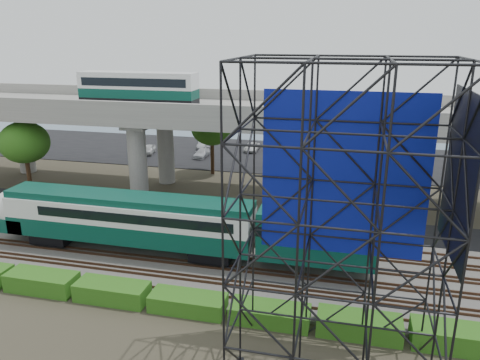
# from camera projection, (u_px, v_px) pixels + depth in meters

# --- Properties ---
(ground) EXTENTS (140.00, 140.00, 0.00)m
(ground) POSITION_uv_depth(u_px,v_px,m) (195.00, 274.00, 32.46)
(ground) COLOR #474233
(ground) RESTS_ON ground
(ballast_bed) EXTENTS (90.00, 12.00, 0.20)m
(ballast_bed) POSITION_uv_depth(u_px,v_px,m) (204.00, 260.00, 34.28)
(ballast_bed) COLOR slate
(ballast_bed) RESTS_ON ground
(service_road) EXTENTS (90.00, 5.00, 0.08)m
(service_road) POSITION_uv_depth(u_px,v_px,m) (233.00, 219.00, 42.19)
(service_road) COLOR black
(service_road) RESTS_ON ground
(parking_lot) EXTENTS (90.00, 18.00, 0.08)m
(parking_lot) POSITION_uv_depth(u_px,v_px,m) (276.00, 156.00, 64.00)
(parking_lot) COLOR black
(parking_lot) RESTS_ON ground
(harbor_water) EXTENTS (140.00, 40.00, 0.03)m
(harbor_water) POSITION_uv_depth(u_px,v_px,m) (296.00, 127.00, 84.42)
(harbor_water) COLOR #465974
(harbor_water) RESTS_ON ground
(rail_tracks) EXTENTS (90.00, 9.52, 0.16)m
(rail_tracks) POSITION_uv_depth(u_px,v_px,m) (204.00, 258.00, 34.23)
(rail_tracks) COLOR #472D1E
(rail_tracks) RESTS_ON ballast_bed
(commuter_train) EXTENTS (29.30, 3.06, 4.30)m
(commuter_train) POSITION_uv_depth(u_px,v_px,m) (155.00, 220.00, 34.30)
(commuter_train) COLOR black
(commuter_train) RESTS_ON rail_tracks
(overpass) EXTENTS (80.00, 12.00, 12.40)m
(overpass) POSITION_uv_depth(u_px,v_px,m) (239.00, 118.00, 45.05)
(overpass) COLOR #9E9B93
(overpass) RESTS_ON ground
(scaffold_tower) EXTENTS (9.36, 6.36, 15.00)m
(scaffold_tower) POSITION_uv_depth(u_px,v_px,m) (339.00, 234.00, 20.66)
(scaffold_tower) COLOR black
(scaffold_tower) RESTS_ON ground
(hedge_strip) EXTENTS (34.60, 1.80, 1.20)m
(hedge_strip) POSITION_uv_depth(u_px,v_px,m) (188.00, 302.00, 28.07)
(hedge_strip) COLOR #295713
(hedge_strip) RESTS_ON ground
(trees) EXTENTS (40.94, 16.94, 7.69)m
(trees) POSITION_uv_depth(u_px,v_px,m) (202.00, 143.00, 46.85)
(trees) COLOR #382314
(trees) RESTS_ON ground
(suv) EXTENTS (5.73, 4.35, 1.45)m
(suv) POSITION_uv_depth(u_px,v_px,m) (46.00, 195.00, 46.17)
(suv) COLOR black
(suv) RESTS_ON service_road
(parked_cars) EXTENTS (35.14, 9.25, 1.23)m
(parked_cars) POSITION_uv_depth(u_px,v_px,m) (281.00, 152.00, 63.37)
(parked_cars) COLOR silver
(parked_cars) RESTS_ON parking_lot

